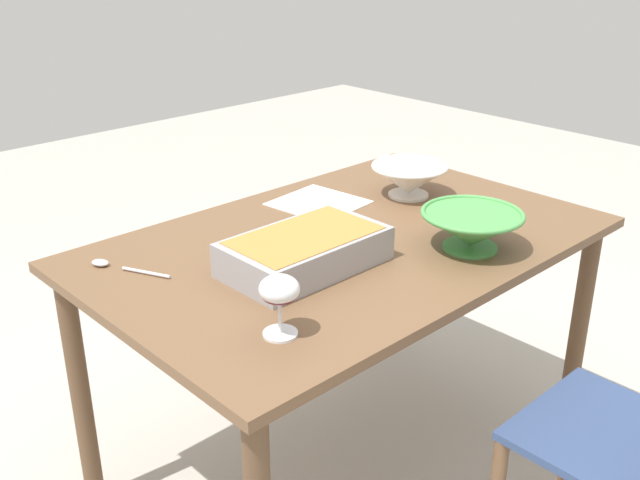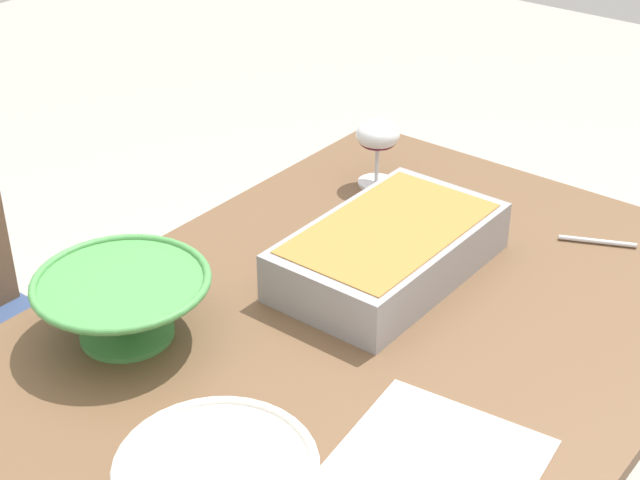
{
  "view_description": "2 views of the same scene",
  "coord_description": "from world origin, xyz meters",
  "px_view_note": "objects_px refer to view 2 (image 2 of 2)",
  "views": [
    {
      "loc": [
        1.26,
        1.23,
        1.5
      ],
      "look_at": [
        0.15,
        0.05,
        0.8
      ],
      "focal_mm": 41.48,
      "sensor_mm": 36.0,
      "label": 1
    },
    {
      "loc": [
        -0.91,
        -0.67,
        1.58
      ],
      "look_at": [
        0.15,
        0.16,
        0.79
      ],
      "focal_mm": 54.21,
      "sensor_mm": 36.0,
      "label": 2
    }
  ],
  "objects_px": {
    "small_bowl": "(124,304)",
    "napkin": "(437,462)",
    "wine_glass": "(378,139)",
    "casserole_dish": "(389,248)",
    "dining_table": "(340,391)"
  },
  "relations": [
    {
      "from": "small_bowl",
      "to": "napkin",
      "type": "relative_size",
      "value": 1.09
    },
    {
      "from": "napkin",
      "to": "small_bowl",
      "type": "bearing_deg",
      "value": 96.21
    },
    {
      "from": "wine_glass",
      "to": "napkin",
      "type": "relative_size",
      "value": 0.55
    },
    {
      "from": "casserole_dish",
      "to": "small_bowl",
      "type": "height_order",
      "value": "small_bowl"
    },
    {
      "from": "dining_table",
      "to": "wine_glass",
      "type": "height_order",
      "value": "wine_glass"
    },
    {
      "from": "small_bowl",
      "to": "wine_glass",
      "type": "bearing_deg",
      "value": -0.51
    },
    {
      "from": "dining_table",
      "to": "napkin",
      "type": "relative_size",
      "value": 5.66
    },
    {
      "from": "wine_glass",
      "to": "small_bowl",
      "type": "relative_size",
      "value": 0.51
    },
    {
      "from": "small_bowl",
      "to": "napkin",
      "type": "distance_m",
      "value": 0.5
    },
    {
      "from": "wine_glass",
      "to": "small_bowl",
      "type": "distance_m",
      "value": 0.62
    },
    {
      "from": "wine_glass",
      "to": "small_bowl",
      "type": "bearing_deg",
      "value": 179.49
    },
    {
      "from": "wine_glass",
      "to": "casserole_dish",
      "type": "relative_size",
      "value": 0.34
    },
    {
      "from": "small_bowl",
      "to": "dining_table",
      "type": "bearing_deg",
      "value": -55.26
    },
    {
      "from": "small_bowl",
      "to": "napkin",
      "type": "height_order",
      "value": "small_bowl"
    },
    {
      "from": "dining_table",
      "to": "small_bowl",
      "type": "height_order",
      "value": "small_bowl"
    }
  ]
}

